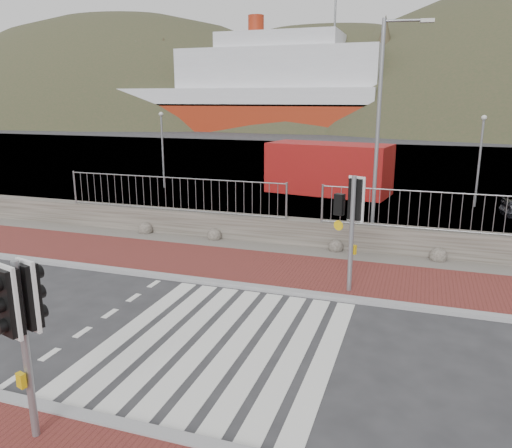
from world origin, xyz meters
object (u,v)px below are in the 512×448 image
(traffic_signal_far, at_px, (351,209))
(streetlight, at_px, (382,123))
(shipping_container, at_px, (329,169))
(ferry, at_px, (240,95))
(traffic_signal_near, at_px, (21,314))

(traffic_signal_far, bearing_deg, streetlight, -72.70)
(shipping_container, bearing_deg, ferry, 124.38)
(shipping_container, bearing_deg, streetlight, -60.54)
(traffic_signal_far, relative_size, streetlight, 0.42)
(streetlight, xyz_separation_m, shipping_container, (-3.28, 9.00, -2.77))
(traffic_signal_near, bearing_deg, ferry, 124.21)
(streetlight, relative_size, shipping_container, 1.16)
(traffic_signal_far, xyz_separation_m, shipping_container, (-3.03, 13.58, -0.91))
(traffic_signal_near, height_order, streetlight, streetlight)
(streetlight, bearing_deg, traffic_signal_far, -102.48)
(traffic_signal_near, height_order, traffic_signal_far, traffic_signal_far)
(traffic_signal_far, relative_size, shipping_container, 0.49)
(shipping_container, bearing_deg, traffic_signal_near, -81.74)
(traffic_signal_far, bearing_deg, shipping_container, -56.98)
(traffic_signal_near, distance_m, streetlight, 12.46)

